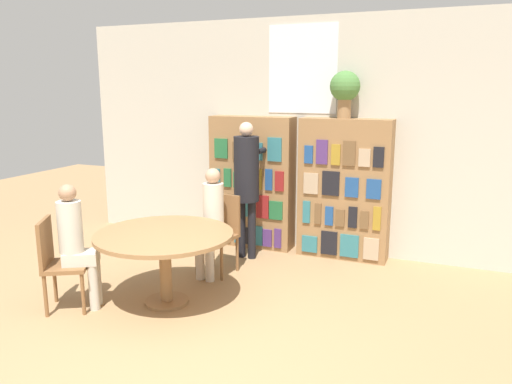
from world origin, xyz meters
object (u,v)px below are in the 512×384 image
object	(u,v)px
seated_reader_right	(77,241)
seated_reader_left	(211,217)
reading_table	(165,243)
bookshelf_right	(344,190)
librarian_standing	(247,176)
chair_left_side	(220,229)
flower_vase	(345,89)
bookshelf_left	(252,182)
chair_near_camera	(58,259)

from	to	relation	value
seated_reader_right	seated_reader_left	bearing A→B (deg)	117.03
reading_table	seated_reader_left	size ratio (longest dim) A/B	1.09
bookshelf_right	reading_table	world-z (taller)	bookshelf_right
bookshelf_right	librarian_standing	bearing A→B (deg)	-155.70
bookshelf_right	chair_left_side	distance (m)	1.64
flower_vase	reading_table	xyz separation A→B (m)	(-1.27, -2.07, -1.48)
seated_reader_left	flower_vase	bearing A→B (deg)	-127.61
bookshelf_left	librarian_standing	xyz separation A→B (m)	(0.14, -0.50, 0.18)
seated_reader_left	seated_reader_right	size ratio (longest dim) A/B	1.01
chair_near_camera	seated_reader_left	size ratio (longest dim) A/B	0.73
flower_vase	seated_reader_right	size ratio (longest dim) A/B	0.46
chair_left_side	librarian_standing	world-z (taller)	librarian_standing
reading_table	chair_near_camera	xyz separation A→B (m)	(-0.88, -0.51, -0.12)
flower_vase	seated_reader_right	world-z (taller)	flower_vase
flower_vase	chair_left_side	world-z (taller)	flower_vase
reading_table	chair_near_camera	world-z (taller)	chair_near_camera
bookshelf_left	seated_reader_left	size ratio (longest dim) A/B	1.41
bookshelf_right	chair_near_camera	distance (m)	3.40
reading_table	seated_reader_right	distance (m)	0.83
flower_vase	seated_reader_left	size ratio (longest dim) A/B	0.46
reading_table	flower_vase	bearing A→B (deg)	58.45
seated_reader_left	librarian_standing	size ratio (longest dim) A/B	0.73
chair_near_camera	bookshelf_left	bearing A→B (deg)	129.87
chair_left_side	librarian_standing	xyz separation A→B (m)	(0.09, 0.56, 0.55)
chair_near_camera	librarian_standing	size ratio (longest dim) A/B	0.53
bookshelf_right	seated_reader_left	distance (m)	1.75
chair_near_camera	seated_reader_right	world-z (taller)	seated_reader_right
seated_reader_left	seated_reader_right	world-z (taller)	seated_reader_left
chair_left_side	seated_reader_left	xyz separation A→B (m)	(-0.02, -0.19, 0.19)
bookshelf_right	seated_reader_left	bearing A→B (deg)	-134.56
bookshelf_right	bookshelf_left	bearing A→B (deg)	180.00
chair_near_camera	chair_left_side	xyz separation A→B (m)	(0.99, 1.52, 0.00)
bookshelf_left	bookshelf_right	bearing A→B (deg)	-0.00
reading_table	librarian_standing	bearing A→B (deg)	82.73
bookshelf_left	reading_table	distance (m)	2.08
chair_left_side	seated_reader_right	bearing A→B (deg)	65.98
reading_table	librarian_standing	size ratio (longest dim) A/B	0.79
chair_near_camera	seated_reader_left	world-z (taller)	seated_reader_left
chair_left_side	librarian_standing	bearing A→B (deg)	-93.69
bookshelf_right	chair_near_camera	bearing A→B (deg)	-130.35
flower_vase	reading_table	size ratio (longest dim) A/B	0.42
flower_vase	seated_reader_left	distance (m)	2.23
flower_vase	seated_reader_right	distance (m)	3.49
bookshelf_left	bookshelf_right	xyz separation A→B (m)	(1.25, -0.00, 0.00)
chair_near_camera	seated_reader_left	xyz separation A→B (m)	(0.97, 1.33, 0.19)
chair_near_camera	seated_reader_left	bearing A→B (deg)	114.05
reading_table	librarian_standing	world-z (taller)	librarian_standing
reading_table	chair_near_camera	size ratio (longest dim) A/B	1.50
chair_left_side	librarian_standing	distance (m)	0.78
seated_reader_right	chair_left_side	bearing A→B (deg)	119.98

